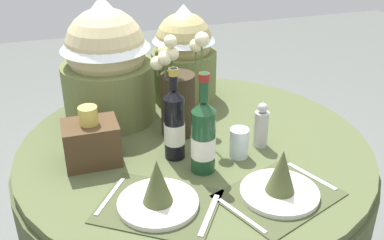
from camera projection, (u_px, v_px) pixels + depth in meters
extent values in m
cylinder|color=#4C5633|center=(195.00, 148.00, 1.69)|extent=(1.28, 1.28, 0.04)
cylinder|color=#464F2E|center=(195.00, 173.00, 1.74)|extent=(1.30, 1.30, 0.18)
cylinder|color=black|center=(194.00, 226.00, 1.86)|extent=(0.12, 0.12, 0.69)
cube|color=#41492B|center=(158.00, 206.00, 1.35)|extent=(0.43, 0.41, 0.00)
cylinder|color=silver|center=(158.00, 203.00, 1.35)|extent=(0.24, 0.24, 0.02)
cone|color=#4C562D|center=(157.00, 181.00, 1.31)|extent=(0.09, 0.09, 0.14)
cube|color=silver|center=(110.00, 196.00, 1.39)|extent=(0.12, 0.16, 0.00)
cube|color=silver|center=(209.00, 215.00, 1.31)|extent=(0.12, 0.17, 0.00)
cube|color=#41492B|center=(279.00, 195.00, 1.40)|extent=(0.41, 0.37, 0.00)
cylinder|color=silver|center=(279.00, 193.00, 1.39)|extent=(0.24, 0.24, 0.02)
cone|color=#4C562D|center=(282.00, 171.00, 1.36)|extent=(0.09, 0.09, 0.14)
cube|color=silver|center=(243.00, 215.00, 1.31)|extent=(0.08, 0.18, 0.00)
cube|color=silver|center=(311.00, 176.00, 1.48)|extent=(0.08, 0.18, 0.00)
cylinder|color=#332819|center=(178.00, 105.00, 1.70)|extent=(0.13, 0.13, 0.24)
sphere|color=beige|center=(196.00, 45.00, 1.68)|extent=(0.05, 0.05, 0.05)
cylinder|color=#4C7038|center=(196.00, 58.00, 1.71)|extent=(0.01, 0.01, 0.07)
sphere|color=beige|center=(170.00, 42.00, 1.57)|extent=(0.05, 0.05, 0.05)
cylinder|color=#4C7038|center=(171.00, 61.00, 1.60)|extent=(0.01, 0.01, 0.11)
sphere|color=beige|center=(202.00, 39.00, 1.55)|extent=(0.05, 0.05, 0.05)
cylinder|color=#4C7038|center=(202.00, 61.00, 1.59)|extent=(0.01, 0.01, 0.12)
sphere|color=beige|center=(165.00, 58.00, 1.59)|extent=(0.05, 0.05, 0.05)
cylinder|color=#4C7038|center=(165.00, 70.00, 1.61)|extent=(0.01, 0.01, 0.05)
sphere|color=beige|center=(165.00, 50.00, 1.64)|extent=(0.06, 0.06, 0.06)
cylinder|color=#4C7038|center=(166.00, 63.00, 1.66)|extent=(0.01, 0.01, 0.06)
sphere|color=beige|center=(157.00, 63.00, 1.61)|extent=(0.05, 0.05, 0.05)
cylinder|color=#4C7038|center=(158.00, 71.00, 1.63)|extent=(0.01, 0.01, 0.03)
sphere|color=beige|center=(172.00, 54.00, 1.59)|extent=(0.05, 0.05, 0.05)
cylinder|color=#4C7038|center=(172.00, 67.00, 1.61)|extent=(0.01, 0.01, 0.07)
cylinder|color=#194223|center=(203.00, 142.00, 1.47)|extent=(0.08, 0.08, 0.22)
cylinder|color=silver|center=(203.00, 146.00, 1.48)|extent=(0.08, 0.08, 0.07)
cone|color=#194223|center=(204.00, 106.00, 1.42)|extent=(0.08, 0.08, 0.04)
cylinder|color=#194223|center=(204.00, 87.00, 1.39)|extent=(0.03, 0.03, 0.09)
cylinder|color=maroon|center=(204.00, 77.00, 1.37)|extent=(0.03, 0.03, 0.02)
cylinder|color=black|center=(174.00, 128.00, 1.55)|extent=(0.07, 0.07, 0.22)
cylinder|color=silver|center=(175.00, 133.00, 1.56)|extent=(0.07, 0.07, 0.08)
cone|color=black|center=(174.00, 94.00, 1.49)|extent=(0.07, 0.07, 0.03)
cylinder|color=black|center=(173.00, 79.00, 1.46)|extent=(0.03, 0.03, 0.07)
cylinder|color=#B29933|center=(173.00, 72.00, 1.45)|extent=(0.03, 0.03, 0.02)
cylinder|color=silver|center=(239.00, 143.00, 1.58)|extent=(0.07, 0.07, 0.11)
cylinder|color=#B7B2AD|center=(261.00, 129.00, 1.63)|extent=(0.05, 0.05, 0.13)
sphere|color=#B7B7BC|center=(263.00, 108.00, 1.59)|extent=(0.04, 0.04, 0.04)
cylinder|color=olive|center=(109.00, 91.00, 1.82)|extent=(0.36, 0.36, 0.23)
sphere|color=#C6B784|center=(106.00, 48.00, 1.74)|extent=(0.30, 0.30, 0.30)
cone|color=silver|center=(103.00, 22.00, 1.69)|extent=(0.34, 0.34, 0.20)
cylinder|color=olive|center=(184.00, 75.00, 1.99)|extent=(0.28, 0.28, 0.21)
sphere|color=tan|center=(184.00, 41.00, 1.92)|extent=(0.24, 0.24, 0.24)
cone|color=silver|center=(184.00, 23.00, 1.88)|extent=(0.26, 0.26, 0.15)
cube|color=#47331E|center=(91.00, 143.00, 1.54)|extent=(0.18, 0.14, 0.15)
cylinder|color=gold|center=(88.00, 115.00, 1.49)|extent=(0.06, 0.06, 0.06)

